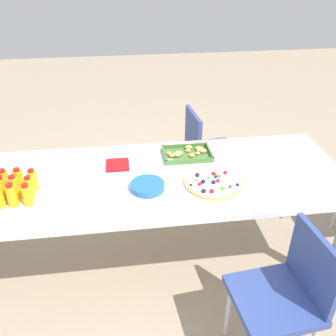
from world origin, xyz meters
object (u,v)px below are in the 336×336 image
Objects in this scene: juice_bottle_6 at (5,181)px; snack_tray at (187,154)px; juice_bottle_7 at (19,180)px; fruit_pizza at (213,182)px; juice_bottle_3 at (2,188)px; juice_bottle_8 at (33,180)px; juice_bottle_5 at (29,187)px; chair_far_right at (205,147)px; napkin_stack at (118,165)px; party_table at (146,184)px; juice_bottle_2 at (27,195)px; chair_near_right at (287,291)px; plate_stack at (147,186)px; juice_bottle_1 at (12,195)px; juice_bottle_4 at (14,188)px.

snack_tray is at bearing 13.65° from juice_bottle_6.
juice_bottle_7 is 1.16m from fruit_pizza.
juice_bottle_3 is 0.17m from juice_bottle_8.
juice_bottle_8 is (0.00, 0.08, -0.00)m from juice_bottle_5.
chair_far_right is 5.53× the size of napkin_stack.
party_table is 0.71m from juice_bottle_2.
fruit_pizza is at bearing 14.73° from chair_near_right.
juice_bottle_6 is at bearing 135.04° from juice_bottle_2.
plate_stack is (-0.31, -0.37, 0.01)m from snack_tray.
plate_stack is at bearing 39.32° from chair_near_right.
chair_near_right is 1.68m from juice_bottle_6.
juice_bottle_5 reaches higher than chair_near_right.
plate_stack is at bearing -90.69° from party_table.
snack_tray is at bearing 14.68° from juice_bottle_7.
chair_near_right is at bearing -50.30° from party_table.
juice_bottle_3 is at bearing -162.69° from snack_tray.
snack_tray is at bearing 37.23° from party_table.
chair_near_right is at bearing -44.72° from plate_stack.
party_table is 0.76m from juice_bottle_7.
juice_bottle_3 reaches higher than chair_near_right.
napkin_stack is at bearing 120.55° from plate_stack.
juice_bottle_6 is at bearing 179.71° from juice_bottle_7.
chair_far_right is 1.67m from juice_bottle_1.
napkin_stack is (0.58, 0.28, -0.06)m from juice_bottle_4.
plate_stack is at bearing -7.11° from juice_bottle_7.
fruit_pizza is (-0.24, 0.64, 0.26)m from chair_near_right.
juice_bottle_5 is at bearing 57.69° from chair_near_right.
juice_bottle_7 is at bearing -179.20° from juice_bottle_8.
juice_bottle_6 reaches higher than fruit_pizza.
chair_far_right is 1.52m from juice_bottle_8.
plate_stack is (0.83, -0.09, -0.05)m from juice_bottle_6.
juice_bottle_3 is (-0.15, 0.08, 0.01)m from juice_bottle_2.
juice_bottle_3 is at bearing -86.62° from juice_bottle_6.
party_table is 0.43m from fruit_pizza.
juice_bottle_7 is at bearing 115.87° from juice_bottle_2.
juice_bottle_2 is at bearing -42.47° from juice_bottle_4.
juice_bottle_5 is 0.08m from juice_bottle_8.
juice_bottle_5 reaches higher than party_table.
juice_bottle_1 is 0.69× the size of plate_stack.
chair_far_right is 6.17× the size of juice_bottle_8.
juice_bottle_2 is 0.91× the size of juice_bottle_3.
napkin_stack is (-0.74, -0.62, 0.25)m from chair_far_right.
juice_bottle_1 is 0.94× the size of napkin_stack.
fruit_pizza is (1.15, -0.09, -0.06)m from juice_bottle_7.
napkin_stack is at bearing 16.66° from juice_bottle_6.
juice_bottle_8 reaches higher than chair_near_right.
snack_tray and plate_stack have the same top height.
juice_bottle_6 is 0.41× the size of fruit_pizza.
chair_far_right is 5.65× the size of juice_bottle_6.
juice_bottle_6 reaches higher than chair_far_right.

